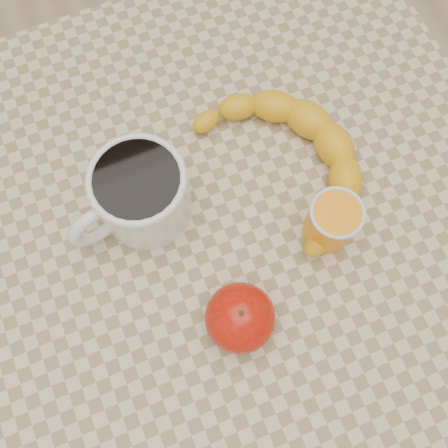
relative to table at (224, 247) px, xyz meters
name	(u,v)px	position (x,y,z in m)	size (l,w,h in m)	color
ground	(224,312)	(0.00, 0.00, -0.66)	(3.00, 3.00, 0.00)	tan
table	(224,247)	(0.00, 0.00, 0.00)	(0.80, 0.80, 0.75)	#C5B48B
coffee_mug	(139,194)	(-0.08, 0.06, 0.14)	(0.17, 0.14, 0.10)	silver
orange_juice_glass	(332,222)	(0.12, -0.05, 0.12)	(0.07, 0.07, 0.08)	orange
apple	(240,318)	(-0.03, -0.12, 0.12)	(0.09, 0.09, 0.08)	#9A0A05
banana	(290,162)	(0.11, 0.04, 0.11)	(0.24, 0.32, 0.05)	gold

